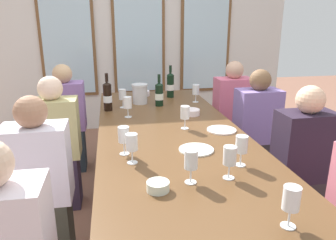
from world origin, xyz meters
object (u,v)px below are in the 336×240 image
at_px(metal_pitcher, 140,94).
at_px(wine_glass_9, 185,114).
at_px(white_plate_0, 222,130).
at_px(white_plate_1, 196,150).
at_px(wine_glass_7, 123,95).
at_px(wine_glass_8, 291,200).
at_px(wine_glass_1, 230,157).
at_px(wine_glass_5, 196,90).
at_px(seated_person_4, 40,188).
at_px(seated_person_5, 301,167).
at_px(tasting_bowl_2, 143,93).
at_px(dining_table, 170,137).
at_px(seated_person_7, 232,115).
at_px(seated_person_1, 256,133).
at_px(seated_person_6, 67,122).
at_px(tasting_bowl_1, 158,186).
at_px(wine_bottle_0, 108,96).
at_px(wine_bottle_2, 170,85).
at_px(wine_glass_6, 128,104).
at_px(wine_glass_2, 132,144).
at_px(wine_glass_3, 124,136).
at_px(tasting_bowl_0, 191,112).
at_px(seated_person_0, 57,147).
at_px(wine_glass_0, 191,161).
at_px(wine_bottle_1, 159,94).
at_px(wine_glass_4, 242,146).

relative_size(metal_pitcher, wine_glass_9, 1.09).
relative_size(white_plate_0, white_plate_1, 0.99).
xyz_separation_m(wine_glass_7, wine_glass_8, (0.56, -1.94, -0.00)).
bearing_deg(wine_glass_1, wine_glass_5, 81.19).
relative_size(seated_person_4, seated_person_5, 1.00).
bearing_deg(white_plate_1, metal_pitcher, 100.42).
xyz_separation_m(tasting_bowl_2, seated_person_4, (-0.80, -1.50, -0.24)).
distance_m(dining_table, seated_person_7, 1.33).
bearing_deg(metal_pitcher, seated_person_1, -23.72).
bearing_deg(wine_glass_9, seated_person_6, 133.45).
bearing_deg(tasting_bowl_1, white_plate_0, 53.07).
height_order(wine_bottle_0, wine_glass_7, wine_bottle_0).
distance_m(white_plate_0, wine_bottle_2, 1.15).
bearing_deg(wine_glass_6, metal_pitcher, 72.28).
height_order(seated_person_1, seated_person_5, same).
xyz_separation_m(white_plate_0, wine_glass_2, (-0.69, -0.45, 0.11)).
distance_m(wine_glass_3, seated_person_7, 1.89).
xyz_separation_m(seated_person_1, seated_person_6, (-1.75, 0.66, 0.00)).
height_order(wine_bottle_0, seated_person_6, seated_person_6).
distance_m(tasting_bowl_0, wine_glass_8, 1.60).
bearing_deg(seated_person_0, wine_glass_0, -54.41).
xyz_separation_m(metal_pitcher, seated_person_1, (1.02, -0.45, -0.31)).
xyz_separation_m(tasting_bowl_1, wine_glass_2, (-0.10, 0.34, 0.09)).
relative_size(wine_bottle_0, wine_bottle_1, 1.12).
distance_m(wine_glass_2, seated_person_0, 1.09).
relative_size(wine_glass_4, wine_glass_7, 1.00).
relative_size(tasting_bowl_2, wine_glass_4, 0.80).
height_order(dining_table, wine_glass_0, wine_glass_0).
bearing_deg(wine_bottle_1, tasting_bowl_2, 103.32).
bearing_deg(wine_glass_4, seated_person_1, 60.45).
bearing_deg(wine_glass_2, tasting_bowl_2, 81.96).
bearing_deg(metal_pitcher, tasting_bowl_1, -92.63).
relative_size(tasting_bowl_1, wine_glass_5, 0.63).
relative_size(tasting_bowl_2, wine_glass_6, 0.80).
height_order(wine_glass_3, seated_person_1, seated_person_1).
bearing_deg(tasting_bowl_1, wine_glass_5, 69.39).
distance_m(white_plate_1, wine_glass_8, 0.84).
bearing_deg(wine_glass_8, tasting_bowl_1, 141.51).
bearing_deg(seated_person_5, wine_glass_5, 112.49).
height_order(seated_person_0, seated_person_4, same).
xyz_separation_m(wine_glass_0, wine_glass_5, (0.45, 1.61, 0.00)).
height_order(wine_bottle_0, seated_person_7, seated_person_7).
height_order(dining_table, wine_bottle_1, wine_bottle_1).
height_order(tasting_bowl_2, wine_glass_7, wine_glass_7).
relative_size(white_plate_1, wine_glass_5, 1.25).
height_order(wine_glass_1, seated_person_0, seated_person_0).
distance_m(wine_glass_0, seated_person_4, 1.01).
bearing_deg(metal_pitcher, wine_glass_7, -142.47).
relative_size(white_plate_1, wine_glass_4, 1.25).
bearing_deg(wine_bottle_0, seated_person_5, -36.57).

